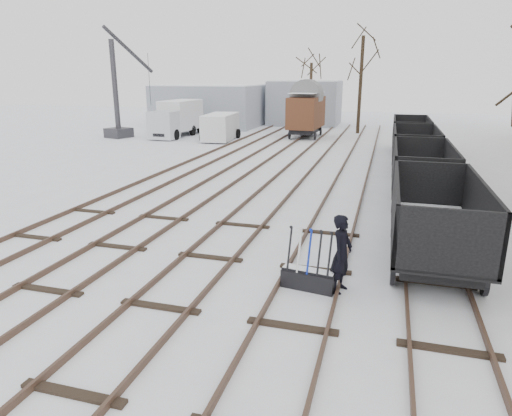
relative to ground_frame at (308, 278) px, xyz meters
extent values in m
plane|color=white|center=(-3.00, -1.88, -0.28)|extent=(120.00, 120.00, 0.00)
cube|color=black|center=(-9.72, 12.12, -0.21)|extent=(0.07, 52.00, 0.15)
cube|color=black|center=(-8.28, 12.12, -0.21)|extent=(0.07, 52.00, 0.15)
cube|color=black|center=(-9.00, 0.12, -0.26)|extent=(1.90, 0.20, 0.08)
cube|color=black|center=(-6.72, 12.12, -0.21)|extent=(0.07, 52.00, 0.15)
cube|color=black|center=(-5.28, 12.12, -0.21)|extent=(0.07, 52.00, 0.15)
cube|color=black|center=(-6.00, 0.12, -0.26)|extent=(1.90, 0.20, 0.08)
cube|color=black|center=(-3.72, 12.12, -0.21)|extent=(0.07, 52.00, 0.15)
cube|color=black|center=(-2.28, 12.12, -0.21)|extent=(0.07, 52.00, 0.15)
cube|color=black|center=(-3.00, 0.12, -0.26)|extent=(1.90, 0.20, 0.08)
cube|color=black|center=(-0.72, 12.12, -0.21)|extent=(0.07, 52.00, 0.15)
cube|color=black|center=(0.72, 12.12, -0.21)|extent=(0.07, 52.00, 0.15)
cube|color=black|center=(0.00, 0.12, -0.26)|extent=(1.90, 0.20, 0.08)
cube|color=black|center=(2.28, 12.12, -0.21)|extent=(0.07, 52.00, 0.15)
cube|color=black|center=(3.72, 12.12, -0.21)|extent=(0.07, 52.00, 0.15)
cube|color=black|center=(3.00, 0.12, -0.26)|extent=(1.90, 0.20, 0.08)
cube|color=#969CA9|center=(-16.00, 34.12, 1.72)|extent=(10.00, 8.00, 4.00)
cube|color=white|center=(-16.00, 34.12, 3.77)|extent=(9.80, 7.84, 0.10)
cube|color=#969CA9|center=(-7.00, 38.12, 1.92)|extent=(7.00, 6.00, 4.40)
cube|color=white|center=(-7.00, 38.12, 4.17)|extent=(6.86, 5.88, 0.10)
cube|color=black|center=(0.00, 0.00, -0.06)|extent=(1.35, 0.61, 0.44)
cube|color=black|center=(0.00, 0.00, 0.18)|extent=(1.33, 0.49, 0.06)
cube|color=white|center=(0.00, 0.00, 0.22)|extent=(1.27, 0.44, 0.03)
cylinder|color=black|center=(-0.49, 0.07, 0.67)|extent=(0.10, 0.32, 1.08)
cylinder|color=silver|center=(-0.25, 0.04, 0.67)|extent=(0.10, 0.32, 1.08)
cylinder|color=#0C229C|center=(0.00, 0.00, 0.67)|extent=(0.10, 0.32, 1.08)
cylinder|color=black|center=(0.25, -0.04, 0.67)|extent=(0.10, 0.32, 1.08)
cylinder|color=black|center=(0.49, -0.07, 0.67)|extent=(0.10, 0.32, 1.08)
imported|color=black|center=(0.75, 0.10, 0.67)|extent=(0.63, 0.79, 1.90)
cube|color=black|center=(3.00, 2.63, 0.33)|extent=(1.81, 4.97, 0.38)
cube|color=black|center=(3.00, 2.63, 0.52)|extent=(2.26, 5.65, 0.11)
cube|color=black|center=(1.92, 2.63, 1.27)|extent=(0.09, 5.65, 1.51)
cube|color=black|center=(4.08, 2.63, 1.27)|extent=(0.09, 5.65, 1.51)
cube|color=white|center=(3.00, 2.63, 0.61)|extent=(2.04, 5.43, 0.06)
cylinder|color=black|center=(1.96, 0.82, 0.05)|extent=(0.11, 0.66, 0.66)
cylinder|color=black|center=(4.04, 4.44, 0.05)|extent=(0.11, 0.66, 0.66)
cube|color=black|center=(3.00, 9.03, 0.33)|extent=(1.81, 4.97, 0.38)
cube|color=black|center=(3.00, 9.03, 0.52)|extent=(2.26, 5.65, 0.11)
cube|color=black|center=(1.92, 9.03, 1.27)|extent=(0.09, 5.65, 1.51)
cube|color=black|center=(4.08, 9.03, 1.27)|extent=(0.09, 5.65, 1.51)
cube|color=white|center=(3.00, 9.03, 0.61)|extent=(2.04, 5.43, 0.06)
cylinder|color=black|center=(1.96, 7.22, 0.05)|extent=(0.11, 0.66, 0.66)
cylinder|color=black|center=(4.04, 10.84, 0.05)|extent=(0.11, 0.66, 0.66)
cube|color=black|center=(3.00, 15.43, 0.33)|extent=(1.81, 4.97, 0.38)
cube|color=black|center=(3.00, 15.43, 0.52)|extent=(2.26, 5.65, 0.11)
cube|color=black|center=(1.92, 15.43, 1.27)|extent=(0.09, 5.65, 1.51)
cube|color=black|center=(4.08, 15.43, 1.27)|extent=(0.09, 5.65, 1.51)
cube|color=white|center=(3.00, 15.43, 0.61)|extent=(2.04, 5.43, 0.06)
cylinder|color=black|center=(1.96, 13.62, 0.05)|extent=(0.11, 0.66, 0.66)
cylinder|color=black|center=(4.04, 17.24, 0.05)|extent=(0.11, 0.66, 0.66)
cube|color=black|center=(3.00, 21.83, 0.33)|extent=(1.81, 4.97, 0.38)
cube|color=black|center=(3.00, 21.83, 0.52)|extent=(2.26, 5.65, 0.11)
cube|color=black|center=(1.92, 21.83, 1.27)|extent=(0.09, 5.65, 1.51)
cube|color=black|center=(4.08, 21.83, 1.27)|extent=(0.09, 5.65, 1.51)
cube|color=white|center=(3.00, 21.83, 0.61)|extent=(2.04, 5.43, 0.06)
cylinder|color=black|center=(1.96, 20.02, 0.05)|extent=(0.11, 0.66, 0.66)
cylinder|color=black|center=(4.04, 23.64, 0.05)|extent=(0.11, 0.66, 0.66)
cube|color=black|center=(-5.07, 27.90, 0.34)|extent=(2.02, 4.27, 0.38)
cube|color=#4B2916|center=(-5.07, 27.90, 1.76)|extent=(2.50, 4.86, 2.48)
cube|color=white|center=(-5.07, 27.90, 3.34)|extent=(2.26, 4.61, 0.04)
cylinder|color=black|center=(-6.12, 26.37, 0.05)|extent=(0.11, 0.67, 0.67)
cylinder|color=black|center=(-4.02, 29.42, 0.05)|extent=(0.11, 0.67, 0.67)
cube|color=black|center=(-15.61, 25.53, 0.19)|extent=(1.25, 6.56, 0.26)
cube|color=#AFB3B9|center=(-15.61, 23.13, 0.88)|extent=(2.12, 1.79, 2.15)
cube|color=silver|center=(-15.61, 26.22, 1.43)|extent=(2.30, 4.54, 2.41)
cube|color=white|center=(-15.61, 26.22, 2.65)|extent=(2.25, 4.45, 0.03)
cylinder|color=black|center=(-16.55, 23.30, 0.15)|extent=(0.26, 0.86, 0.86)
cylinder|color=black|center=(-14.66, 27.94, 0.15)|extent=(0.26, 0.86, 0.86)
cube|color=silver|center=(-11.26, 24.22, 0.78)|extent=(2.49, 4.87, 1.92)
cube|color=white|center=(-11.26, 24.22, 1.76)|extent=(2.42, 4.76, 0.04)
cylinder|color=black|center=(-12.22, 22.73, 0.09)|extent=(0.23, 0.75, 0.75)
cylinder|color=black|center=(-10.31, 25.71, 0.09)|extent=(0.23, 0.75, 0.75)
cube|color=#2E2E33|center=(-20.00, 23.43, 0.10)|extent=(2.19, 2.19, 0.77)
cylinder|color=#2E2E33|center=(-20.00, 23.43, 3.58)|extent=(0.43, 0.43, 7.73)
cylinder|color=#2E2E33|center=(-20.00, 25.17, 6.67)|extent=(1.79, 4.77, 3.56)
cylinder|color=black|center=(-20.00, 27.20, 4.35)|extent=(0.04, 0.04, 4.35)
cylinder|color=black|center=(-6.38, 37.59, 2.81)|extent=(0.30, 0.30, 6.20)
cylinder|color=black|center=(-1.08, 31.85, 3.83)|extent=(0.30, 0.30, 8.22)
camera|label=1|loc=(1.59, -10.06, 4.71)|focal=32.00mm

